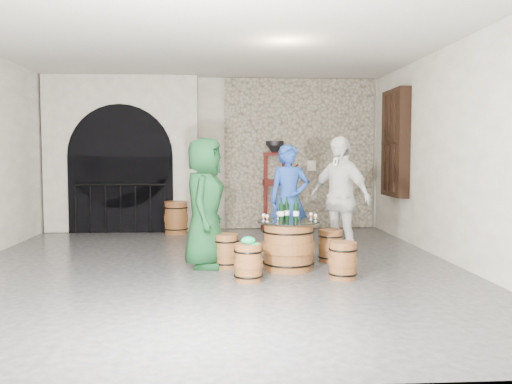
{
  "coord_description": "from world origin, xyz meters",
  "views": [
    {
      "loc": [
        0.15,
        -7.59,
        1.59
      ],
      "look_at": [
        0.63,
        0.15,
        1.05
      ],
      "focal_mm": 38.0,
      "sensor_mm": 36.0,
      "label": 1
    }
  ],
  "objects": [
    {
      "name": "ground",
      "position": [
        0.0,
        0.0,
        0.0
      ],
      "size": [
        8.0,
        8.0,
        0.0
      ],
      "primitive_type": "plane",
      "color": "#2C2C2F",
      "rests_on": "ground"
    },
    {
      "name": "wall_back",
      "position": [
        0.0,
        4.0,
        1.6
      ],
      "size": [
        8.0,
        0.0,
        8.0
      ],
      "primitive_type": "plane",
      "rotation": [
        1.57,
        0.0,
        0.0
      ],
      "color": "silver",
      "rests_on": "ground"
    },
    {
      "name": "wall_front",
      "position": [
        0.0,
        -4.0,
        1.6
      ],
      "size": [
        8.0,
        0.0,
        8.0
      ],
      "primitive_type": "plane",
      "rotation": [
        -1.57,
        0.0,
        0.0
      ],
      "color": "silver",
      "rests_on": "ground"
    },
    {
      "name": "wall_right",
      "position": [
        3.5,
        0.0,
        1.6
      ],
      "size": [
        0.0,
        8.0,
        8.0
      ],
      "primitive_type": "plane",
      "rotation": [
        1.57,
        0.0,
        -1.57
      ],
      "color": "silver",
      "rests_on": "ground"
    },
    {
      "name": "ceiling",
      "position": [
        0.0,
        0.0,
        3.2
      ],
      "size": [
        8.0,
        8.0,
        0.0
      ],
      "primitive_type": "plane",
      "rotation": [
        3.14,
        0.0,
        0.0
      ],
      "color": "beige",
      "rests_on": "wall_back"
    },
    {
      "name": "stone_facing_panel",
      "position": [
        1.8,
        3.94,
        1.6
      ],
      "size": [
        3.2,
        0.12,
        3.18
      ],
      "primitive_type": "cube",
      "color": "tan",
      "rests_on": "ground"
    },
    {
      "name": "arched_opening",
      "position": [
        -1.9,
        3.74,
        1.58
      ],
      "size": [
        3.1,
        0.6,
        3.19
      ],
      "color": "silver",
      "rests_on": "ground"
    },
    {
      "name": "shuttered_window",
      "position": [
        3.38,
        2.4,
        1.8
      ],
      "size": [
        0.23,
        1.1,
        2.0
      ],
      "color": "black",
      "rests_on": "wall_right"
    },
    {
      "name": "barrel_table",
      "position": [
        1.06,
        -0.24,
        0.34
      ],
      "size": [
        0.88,
        0.88,
        0.68
      ],
      "color": "brown",
      "rests_on": "ground"
    },
    {
      "name": "barrel_stool_left",
      "position": [
        0.2,
        -0.07,
        0.24
      ],
      "size": [
        0.37,
        0.37,
        0.48
      ],
      "color": "brown",
      "rests_on": "ground"
    },
    {
      "name": "barrel_stool_far",
      "position": [
        1.17,
        0.62,
        0.24
      ],
      "size": [
        0.37,
        0.37,
        0.48
      ],
      "color": "brown",
      "rests_on": "ground"
    },
    {
      "name": "barrel_stool_right",
      "position": [
        1.75,
        0.28,
        0.24
      ],
      "size": [
        0.37,
        0.37,
        0.48
      ],
      "color": "brown",
      "rests_on": "ground"
    },
    {
      "name": "barrel_stool_near_right",
      "position": [
        1.68,
        -0.85,
        0.24
      ],
      "size": [
        0.37,
        0.37,
        0.48
      ],
      "color": "brown",
      "rests_on": "ground"
    },
    {
      "name": "barrel_stool_near_left",
      "position": [
        0.47,
        -0.89,
        0.24
      ],
      "size": [
        0.37,
        0.37,
        0.48
      ],
      "color": "brown",
      "rests_on": "ground"
    },
    {
      "name": "green_cap",
      "position": [
        0.48,
        -0.89,
        0.51
      ],
      "size": [
        0.23,
        0.18,
        0.1
      ],
      "color": "#0E9C5B",
      "rests_on": "barrel_stool_near_left"
    },
    {
      "name": "person_green",
      "position": [
        -0.1,
        -0.0,
        0.91
      ],
      "size": [
        0.72,
        0.98,
        1.82
      ],
      "primitive_type": "imported",
      "rotation": [
        0.0,
        0.0,
        1.4
      ],
      "color": "#103A1B",
      "rests_on": "ground"
    },
    {
      "name": "person_blue",
      "position": [
        1.19,
        0.77,
        0.87
      ],
      "size": [
        0.67,
        0.46,
        1.75
      ],
      "primitive_type": "imported",
      "rotation": [
        0.0,
        0.0,
        0.07
      ],
      "color": "navy",
      "rests_on": "ground"
    },
    {
      "name": "person_white",
      "position": [
        1.9,
        0.4,
        0.93
      ],
      "size": [
        1.04,
        1.13,
        1.86
      ],
      "primitive_type": "imported",
      "rotation": [
        0.0,
        0.0,
        -0.89
      ],
      "color": "silver",
      "rests_on": "ground"
    },
    {
      "name": "wine_bottle_left",
      "position": [
        0.95,
        -0.26,
        0.81
      ],
      "size": [
        0.08,
        0.08,
        0.32
      ],
      "color": "black",
      "rests_on": "barrel_table"
    },
    {
      "name": "wine_bottle_center",
      "position": [
        1.16,
        -0.26,
        0.81
      ],
      "size": [
        0.08,
        0.08,
        0.32
      ],
      "color": "black",
      "rests_on": "barrel_table"
    },
    {
      "name": "wine_bottle_right",
      "position": [
        1.04,
        -0.16,
        0.81
      ],
      "size": [
        0.08,
        0.08,
        0.32
      ],
      "color": "black",
      "rests_on": "barrel_table"
    },
    {
      "name": "tasting_glass_a",
      "position": [
        0.75,
        -0.35,
        0.73
      ],
      "size": [
        0.05,
        0.05,
        0.1
      ],
      "primitive_type": null,
      "color": "#AC6921",
      "rests_on": "barrel_table"
    },
    {
      "name": "tasting_glass_b",
      "position": [
        1.38,
        -0.15,
        0.73
      ],
      "size": [
        0.05,
        0.05,
        0.1
      ],
      "primitive_type": null,
      "color": "#AC6921",
      "rests_on": "barrel_table"
    },
    {
      "name": "tasting_glass_c",
      "position": [
        0.93,
        -0.02,
        0.73
      ],
      "size": [
        0.05,
        0.05,
        0.1
      ],
      "primitive_type": null,
      "color": "#AC6921",
      "rests_on": "barrel_table"
    },
    {
      "name": "tasting_glass_d",
      "position": [
        1.22,
        0.02,
        0.73
      ],
      "size": [
        0.05,
        0.05,
        0.1
      ],
      "primitive_type": null,
      "color": "#AC6921",
      "rests_on": "barrel_table"
    },
    {
      "name": "tasting_glass_e",
      "position": [
        1.42,
        -0.31,
        0.73
      ],
      "size": [
        0.05,
        0.05,
        0.1
      ],
      "primitive_type": null,
      "color": "#AC6921",
      "rests_on": "barrel_table"
    },
    {
      "name": "tasting_glass_f",
      "position": [
        0.71,
        -0.24,
        0.73
      ],
      "size": [
        0.05,
        0.05,
        0.1
      ],
      "primitive_type": null,
      "color": "#AC6921",
      "rests_on": "barrel_table"
    },
    {
      "name": "side_barrel",
      "position": [
        -0.78,
        3.28,
        0.32
      ],
      "size": [
        0.49,
        0.49,
        0.65
      ],
      "rotation": [
        0.0,
        0.0,
        0.25
      ],
      "color": "brown",
      "rests_on": "ground"
    },
    {
      "name": "corking_press",
      "position": [
        1.25,
        3.7,
        1.09
      ],
      "size": [
        0.79,
        0.49,
        1.87
      ],
      "rotation": [
        0.0,
        0.0,
        0.15
      ],
      "color": "#4B110C",
      "rests_on": "ground"
    },
    {
      "name": "control_box",
      "position": [
        2.05,
        3.86,
        1.35
      ],
      "size": [
        0.18,
        0.1,
        0.22
      ],
      "primitive_type": "cube",
      "color": "silver",
      "rests_on": "wall_back"
    }
  ]
}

